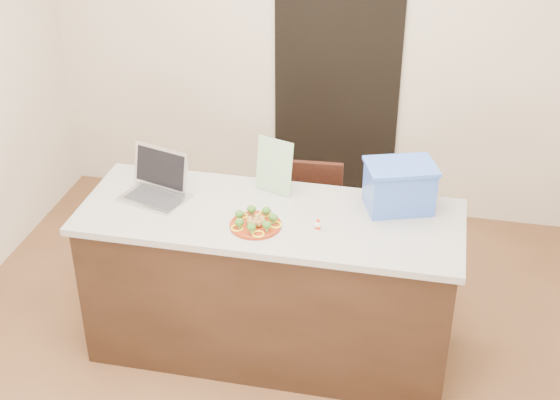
% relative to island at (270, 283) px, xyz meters
% --- Properties ---
extents(ground, '(4.00, 4.00, 0.00)m').
position_rel_island_xyz_m(ground, '(0.00, -0.25, -0.46)').
color(ground, brown).
rests_on(ground, ground).
extents(room_shell, '(4.00, 4.00, 4.00)m').
position_rel_island_xyz_m(room_shell, '(0.00, -0.25, 1.16)').
color(room_shell, white).
rests_on(room_shell, ground).
extents(doorway, '(0.90, 0.02, 2.00)m').
position_rel_island_xyz_m(doorway, '(0.10, 1.73, 0.54)').
color(doorway, black).
rests_on(doorway, ground).
extents(island, '(2.06, 0.76, 0.92)m').
position_rel_island_xyz_m(island, '(0.00, 0.00, 0.00)').
color(island, black).
rests_on(island, ground).
extents(plate, '(0.27, 0.27, 0.02)m').
position_rel_island_xyz_m(plate, '(-0.04, -0.14, 0.47)').
color(plate, maroon).
rests_on(plate, island).
extents(meatballs, '(0.11, 0.11, 0.04)m').
position_rel_island_xyz_m(meatballs, '(-0.04, -0.14, 0.49)').
color(meatballs, olive).
rests_on(meatballs, plate).
extents(broccoli, '(0.23, 0.22, 0.04)m').
position_rel_island_xyz_m(broccoli, '(-0.04, -0.14, 0.51)').
color(broccoli, '#234B14').
rests_on(broccoli, plate).
extents(pepper_rings, '(0.26, 0.26, 0.01)m').
position_rel_island_xyz_m(pepper_rings, '(-0.04, -0.14, 0.48)').
color(pepper_rings, yellow).
rests_on(pepper_rings, plate).
extents(napkin, '(0.15, 0.15, 0.01)m').
position_rel_island_xyz_m(napkin, '(-0.02, -0.09, 0.46)').
color(napkin, silver).
rests_on(napkin, island).
extents(fork, '(0.04, 0.17, 0.00)m').
position_rel_island_xyz_m(fork, '(-0.04, -0.08, 0.47)').
color(fork, '#B7B8BC').
rests_on(fork, napkin).
extents(knife, '(0.03, 0.20, 0.01)m').
position_rel_island_xyz_m(knife, '(0.01, -0.11, 0.47)').
color(knife, silver).
rests_on(knife, napkin).
extents(yogurt_bottle, '(0.03, 0.03, 0.06)m').
position_rel_island_xyz_m(yogurt_bottle, '(0.28, -0.11, 0.48)').
color(yogurt_bottle, silver).
rests_on(yogurt_bottle, island).
extents(laptop, '(0.40, 0.37, 0.25)m').
position_rel_island_xyz_m(laptop, '(-0.66, 0.08, 0.52)').
color(laptop, '#BABABF').
rests_on(laptop, island).
extents(leaflet, '(0.23, 0.12, 0.31)m').
position_rel_island_xyz_m(leaflet, '(-0.03, 0.25, 0.62)').
color(leaflet, silver).
rests_on(leaflet, island).
extents(blue_box, '(0.43, 0.37, 0.26)m').
position_rel_island_xyz_m(blue_box, '(0.66, 0.21, 0.59)').
color(blue_box, '#3358B9').
rests_on(blue_box, island).
extents(chair, '(0.41, 0.41, 0.87)m').
position_rel_island_xyz_m(chair, '(0.10, 0.63, 0.03)').
color(chair, '#351710').
rests_on(chair, ground).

